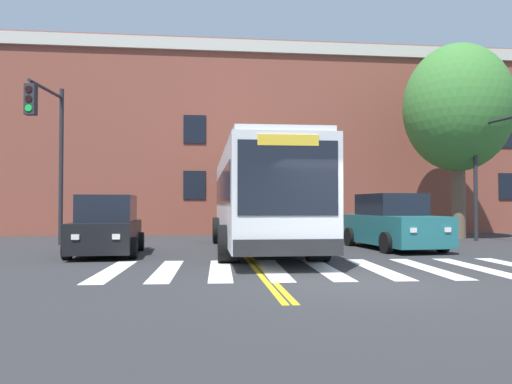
# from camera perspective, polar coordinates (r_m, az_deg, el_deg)

# --- Properties ---
(ground_plane) EXTENTS (120.00, 120.00, 0.00)m
(ground_plane) POSITION_cam_1_polar(r_m,az_deg,el_deg) (9.79, 12.05, -10.22)
(ground_plane) COLOR #303033
(crosswalk) EXTENTS (11.55, 4.29, 0.01)m
(crosswalk) POSITION_cam_1_polar(r_m,az_deg,el_deg) (11.95, 10.78, -8.60)
(crosswalk) COLOR white
(crosswalk) RESTS_ON ground
(lane_line_yellow_inner) EXTENTS (0.12, 36.00, 0.01)m
(lane_line_yellow_inner) POSITION_cam_1_polar(r_m,az_deg,el_deg) (25.41, -3.49, -4.82)
(lane_line_yellow_inner) COLOR gold
(lane_line_yellow_inner) RESTS_ON ground
(lane_line_yellow_outer) EXTENTS (0.12, 36.00, 0.01)m
(lane_line_yellow_outer) POSITION_cam_1_polar(r_m,az_deg,el_deg) (25.42, -3.13, -4.82)
(lane_line_yellow_outer) COLOR gold
(lane_line_yellow_outer) RESTS_ON ground
(city_bus) EXTENTS (2.94, 12.07, 3.27)m
(city_bus) POSITION_cam_1_polar(r_m,az_deg,el_deg) (16.74, 0.23, -0.49)
(city_bus) COLOR white
(city_bus) RESTS_ON ground
(car_black_near_lane) EXTENTS (2.08, 4.04, 1.78)m
(car_black_near_lane) POSITION_cam_1_polar(r_m,az_deg,el_deg) (15.56, -16.64, -3.90)
(car_black_near_lane) COLOR black
(car_black_near_lane) RESTS_ON ground
(car_teal_far_lane) EXTENTS (2.45, 4.83, 1.86)m
(car_teal_far_lane) POSITION_cam_1_polar(r_m,az_deg,el_deg) (17.56, 15.30, -3.51)
(car_teal_far_lane) COLOR #236B70
(car_teal_far_lane) RESTS_ON ground
(car_tan_behind_bus) EXTENTS (2.15, 3.81, 1.83)m
(car_tan_behind_bus) POSITION_cam_1_polar(r_m,az_deg,el_deg) (26.87, -3.25, -2.86)
(car_tan_behind_bus) COLOR tan
(car_tan_behind_bus) RESTS_ON ground
(traffic_light_near_corner) EXTENTS (0.69, 4.11, 5.12)m
(traffic_light_near_corner) POSITION_cam_1_polar(r_m,az_deg,el_deg) (21.22, 26.56, 4.16)
(traffic_light_near_corner) COLOR #28282D
(traffic_light_near_corner) RESTS_ON ground
(traffic_light_far_corner) EXTENTS (0.55, 2.77, 5.81)m
(traffic_light_far_corner) POSITION_cam_1_polar(r_m,az_deg,el_deg) (19.01, -22.53, 5.93)
(traffic_light_far_corner) COLOR #28282D
(traffic_light_far_corner) RESTS_ON ground
(street_tree_curbside_large) EXTENTS (6.61, 6.70, 8.60)m
(street_tree_curbside_large) POSITION_cam_1_polar(r_m,az_deg,el_deg) (24.09, 22.05, 8.84)
(street_tree_curbside_large) COLOR brown
(street_tree_curbside_large) RESTS_ON ground
(building_facade) EXTENTS (41.42, 6.59, 9.88)m
(building_facade) POSITION_cam_1_polar(r_m,az_deg,el_deg) (28.26, -6.95, 5.58)
(building_facade) COLOR brown
(building_facade) RESTS_ON ground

